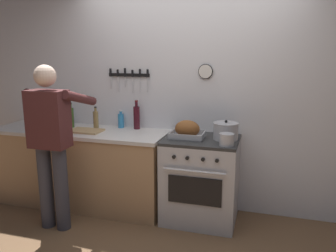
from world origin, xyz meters
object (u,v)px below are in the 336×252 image
at_px(cutting_board, 86,131).
at_px(stock_pot, 226,131).
at_px(stove, 201,179).
at_px(roasting_pan, 187,130).
at_px(saucepan, 227,140).
at_px(bottle_dish_soap, 121,120).
at_px(bottle_vinegar, 96,119).
at_px(bottle_wine_red, 137,117).
at_px(bottle_olive_oil, 71,117).
at_px(person_cook, 51,137).

bearing_deg(cutting_board, stock_pot, 3.75).
height_order(stove, roasting_pan, roasting_pan).
bearing_deg(saucepan, bottle_dish_soap, 161.24).
distance_m(saucepan, bottle_vinegar, 1.58).
distance_m(stove, bottle_wine_red, 1.02).
distance_m(roasting_pan, cutting_board, 1.16).
distance_m(cutting_board, bottle_olive_oil, 0.33).
bearing_deg(bottle_olive_oil, saucepan, -8.79).
distance_m(person_cook, bottle_dish_soap, 0.90).
xyz_separation_m(roasting_pan, bottle_olive_oil, (-1.43, 0.11, 0.04)).
height_order(stock_pot, saucepan, stock_pot).
distance_m(roasting_pan, bottle_vinegar, 1.13).
bearing_deg(bottle_olive_oil, cutting_board, -28.93).
height_order(bottle_olive_oil, bottle_vinegar, bottle_olive_oil).
xyz_separation_m(bottle_olive_oil, bottle_wine_red, (0.77, 0.14, 0.02)).
relative_size(bottle_olive_oil, bottle_wine_red, 0.88).
xyz_separation_m(cutting_board, bottle_vinegar, (0.03, 0.18, 0.10)).
height_order(person_cook, bottle_vinegar, person_cook).
xyz_separation_m(bottle_olive_oil, bottle_dish_soap, (0.57, 0.15, -0.04)).
bearing_deg(person_cook, stove, -56.61).
bearing_deg(stove, bottle_vinegar, 174.75).
height_order(stove, bottle_olive_oil, bottle_olive_oil).
bearing_deg(bottle_vinegar, bottle_dish_soap, 24.84).
relative_size(person_cook, bottle_olive_oil, 5.65).
bearing_deg(cutting_board, saucepan, -4.88).
xyz_separation_m(person_cook, roasting_pan, (1.25, 0.55, 0.03)).
relative_size(bottle_vinegar, bottle_dish_soap, 1.22).
relative_size(saucepan, bottle_vinegar, 0.55).
xyz_separation_m(person_cook, cutting_board, (0.09, 0.51, -0.04)).
bearing_deg(bottle_vinegar, roasting_pan, -7.20).
distance_m(saucepan, cutting_board, 1.59).
relative_size(bottle_olive_oil, bottle_dish_soap, 1.39).
distance_m(bottle_olive_oil, bottle_dish_soap, 0.59).
distance_m(stove, bottle_dish_soap, 1.17).
height_order(cutting_board, bottle_olive_oil, bottle_olive_oil).
bearing_deg(saucepan, person_cook, -167.41).
height_order(person_cook, stock_pot, person_cook).
bearing_deg(stock_pot, bottle_olive_oil, 178.39).
bearing_deg(bottle_olive_oil, roasting_pan, -4.53).
bearing_deg(stock_pot, cutting_board, -176.25).
bearing_deg(stock_pot, bottle_vinegar, 176.98).
distance_m(saucepan, bottle_olive_oil, 1.88).
bearing_deg(saucepan, bottle_olive_oil, 171.21).
xyz_separation_m(roasting_pan, bottle_dish_soap, (-0.86, 0.26, 0.00)).
distance_m(roasting_pan, bottle_olive_oil, 1.44).
distance_m(bottle_vinegar, bottle_wine_red, 0.48).
bearing_deg(cutting_board, roasting_pan, 1.93).
xyz_separation_m(stock_pot, bottle_dish_soap, (-1.25, 0.20, 0.00)).
height_order(stove, saucepan, saucepan).
relative_size(stove, bottle_olive_oil, 3.06).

